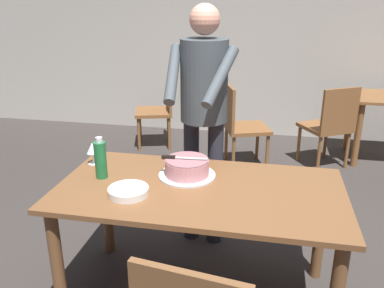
# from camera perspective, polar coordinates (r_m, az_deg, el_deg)

# --- Properties ---
(back_wall) EXTENTS (10.00, 0.12, 2.70)m
(back_wall) POSITION_cam_1_polar(r_m,az_deg,el_deg) (5.35, 7.78, 15.67)
(back_wall) COLOR #BCB7AD
(back_wall) RESTS_ON ground_plane
(main_dining_table) EXTENTS (1.60, 0.84, 0.75)m
(main_dining_table) POSITION_cam_1_polar(r_m,az_deg,el_deg) (2.31, 1.07, -8.71)
(main_dining_table) COLOR brown
(main_dining_table) RESTS_ON ground_plane
(cake_on_platter) EXTENTS (0.34, 0.34, 0.11)m
(cake_on_platter) POSITION_cam_1_polar(r_m,az_deg,el_deg) (2.37, -0.71, -3.47)
(cake_on_platter) COLOR silver
(cake_on_platter) RESTS_ON main_dining_table
(cake_knife) EXTENTS (0.27, 0.04, 0.02)m
(cake_knife) POSITION_cam_1_polar(r_m,az_deg,el_deg) (2.36, -2.45, -1.93)
(cake_knife) COLOR silver
(cake_knife) RESTS_ON cake_on_platter
(plate_stack) EXTENTS (0.22, 0.22, 0.04)m
(plate_stack) POSITION_cam_1_polar(r_m,az_deg,el_deg) (2.19, -9.05, -6.66)
(plate_stack) COLOR white
(plate_stack) RESTS_ON main_dining_table
(wine_glass_near) EXTENTS (0.08, 0.08, 0.14)m
(wine_glass_near) POSITION_cam_1_polar(r_m,az_deg,el_deg) (2.60, -14.00, -0.65)
(wine_glass_near) COLOR silver
(wine_glass_near) RESTS_ON main_dining_table
(water_bottle) EXTENTS (0.07, 0.07, 0.25)m
(water_bottle) POSITION_cam_1_polar(r_m,az_deg,el_deg) (2.39, -12.90, -2.13)
(water_bottle) COLOR #1E6B38
(water_bottle) RESTS_ON main_dining_table
(person_cutting_cake) EXTENTS (0.46, 0.57, 1.72)m
(person_cutting_cake) POSITION_cam_1_polar(r_m,az_deg,el_deg) (2.74, 1.65, 5.88)
(person_cutting_cake) COLOR #2D2D38
(person_cutting_cake) RESTS_ON ground_plane
(background_chair_0) EXTENTS (0.60, 0.60, 0.90)m
(background_chair_0) POSITION_cam_1_polar(r_m,az_deg,el_deg) (4.49, 19.07, 2.73)
(background_chair_0) COLOR brown
(background_chair_0) RESTS_ON ground_plane
(background_chair_1) EXTENTS (0.55, 0.55, 0.90)m
(background_chair_1) POSITION_cam_1_polar(r_m,az_deg,el_deg) (4.93, -4.62, 5.28)
(background_chair_1) COLOR brown
(background_chair_1) RESTS_ON ground_plane
(background_chair_2) EXTENTS (0.56, 0.56, 0.90)m
(background_chair_2) POSITION_cam_1_polar(r_m,az_deg,el_deg) (4.30, 6.87, 2.98)
(background_chair_2) COLOR brown
(background_chair_2) RESTS_ON ground_plane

